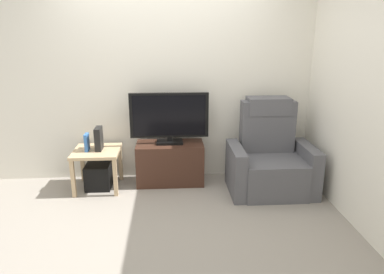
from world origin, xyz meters
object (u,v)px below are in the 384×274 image
at_px(recliner_armchair, 270,160).
at_px(subwoofer_box, 99,176).
at_px(game_console, 99,139).
at_px(tv_stand, 170,163).
at_px(television, 169,117).
at_px(book_upright, 87,142).
at_px(side_table, 97,156).

distance_m(recliner_armchair, subwoofer_box, 2.07).
distance_m(subwoofer_box, game_console, 0.47).
xyz_separation_m(tv_stand, subwoofer_box, (-0.87, -0.11, -0.11)).
xyz_separation_m(television, subwoofer_box, (-0.87, -0.13, -0.69)).
relative_size(recliner_armchair, subwoofer_box, 3.65).
height_order(tv_stand, television, television).
relative_size(subwoofer_box, book_upright, 1.44).
distance_m(book_upright, game_console, 0.14).
bearing_deg(book_upright, tv_stand, 7.59).
bearing_deg(game_console, tv_stand, 6.78).
distance_m(tv_stand, game_console, 0.91).
xyz_separation_m(book_upright, game_console, (0.14, 0.03, 0.03)).
distance_m(tv_stand, television, 0.58).
xyz_separation_m(side_table, book_upright, (-0.10, -0.02, 0.18)).
bearing_deg(side_table, tv_stand, 7.16).
distance_m(recliner_armchair, side_table, 2.06).
height_order(subwoofer_box, book_upright, book_upright).
relative_size(side_table, game_console, 1.99).
distance_m(side_table, book_upright, 0.21).
bearing_deg(tv_stand, television, 90.00).
distance_m(tv_stand, book_upright, 1.03).
height_order(book_upright, game_console, game_console).
relative_size(tv_stand, game_console, 3.02).
bearing_deg(tv_stand, game_console, -173.22).
relative_size(subwoofer_box, game_console, 1.09).
bearing_deg(television, subwoofer_box, -171.62).
relative_size(tv_stand, television, 0.87).
height_order(tv_stand, book_upright, book_upright).
height_order(side_table, game_console, game_console).
distance_m(tv_stand, side_table, 0.89).
xyz_separation_m(television, side_table, (-0.87, -0.13, -0.43)).
relative_size(side_table, subwoofer_box, 1.83).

